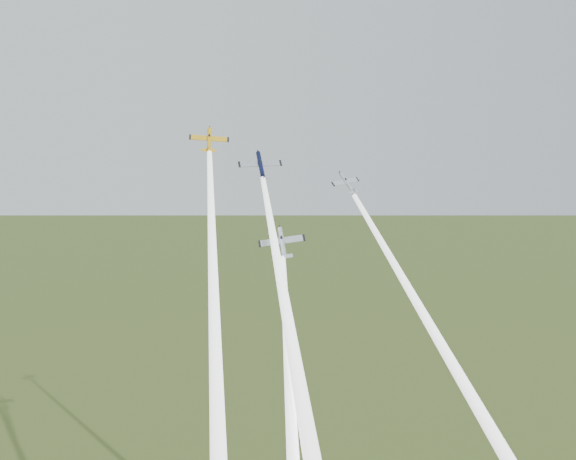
{
  "coord_description": "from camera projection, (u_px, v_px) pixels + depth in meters",
  "views": [
    {
      "loc": [
        -37.07,
        -135.34,
        109.61
      ],
      "look_at": [
        0.0,
        -6.0,
        92.0
      ],
      "focal_mm": 45.0,
      "sensor_mm": 36.0,
      "label": 1
    }
  ],
  "objects": [
    {
      "name": "smoke_trail_silver_right",
      "position": [
        443.0,
        348.0,
        125.43
      ],
      "size": [
        19.25,
        48.45,
        51.92
      ],
      "primitive_type": null,
      "rotation": [
        -0.77,
        0.0,
        0.34
      ],
      "color": "white"
    },
    {
      "name": "plane_navy",
      "position": [
        261.0,
        165.0,
        140.35
      ],
      "size": [
        8.84,
        7.39,
        7.31
      ],
      "primitive_type": null,
      "rotation": [
        0.8,
        -0.03,
        -0.06
      ],
      "color": "#0B1034"
    },
    {
      "name": "plane_silver_low",
      "position": [
        282.0,
        243.0,
        131.75
      ],
      "size": [
        9.14,
        8.7,
        8.14
      ],
      "primitive_type": null,
      "rotation": [
        0.8,
        -0.13,
        -0.21
      ],
      "color": "#B3B9C2"
    },
    {
      "name": "smoke_trail_navy",
      "position": [
        285.0,
        303.0,
        122.28
      ],
      "size": [
        5.07,
        41.03,
        42.18
      ],
      "primitive_type": null,
      "rotation": [
        -0.77,
        0.0,
        -0.06
      ],
      "color": "white"
    },
    {
      "name": "plane_silver_right",
      "position": [
        347.0,
        183.0,
        143.27
      ],
      "size": [
        8.44,
        7.05,
        6.21
      ],
      "primitive_type": null,
      "rotation": [
        0.8,
        -0.12,
        0.34
      ],
      "color": "silver"
    },
    {
      "name": "smoke_trail_silver_low",
      "position": [
        292.0,
        431.0,
        110.59
      ],
      "size": [
        12.63,
        46.53,
        48.45
      ],
      "primitive_type": null,
      "rotation": [
        -0.77,
        0.0,
        -0.21
      ],
      "color": "white"
    },
    {
      "name": "plane_yellow",
      "position": [
        209.0,
        140.0,
        137.4
      ],
      "size": [
        8.76,
        7.15,
        6.77
      ],
      "primitive_type": null,
      "rotation": [
        0.8,
        0.07,
        -0.15
      ],
      "color": "yellow"
    },
    {
      "name": "smoke_trail_yellow",
      "position": [
        214.0,
        316.0,
        114.59
      ],
      "size": [
        10.62,
        51.04,
        52.81
      ],
      "primitive_type": null,
      "rotation": [
        -0.77,
        0.0,
        -0.15
      ],
      "color": "white"
    }
  ]
}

